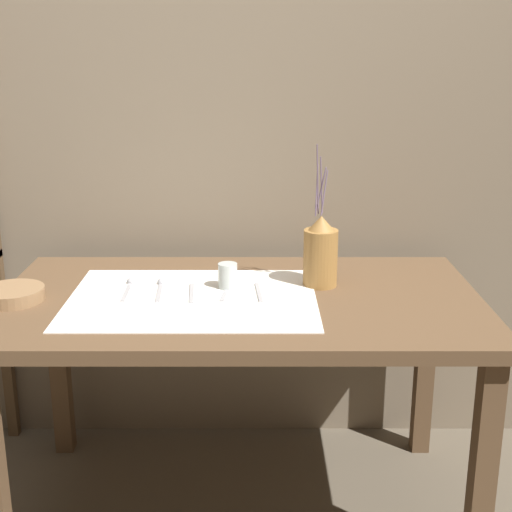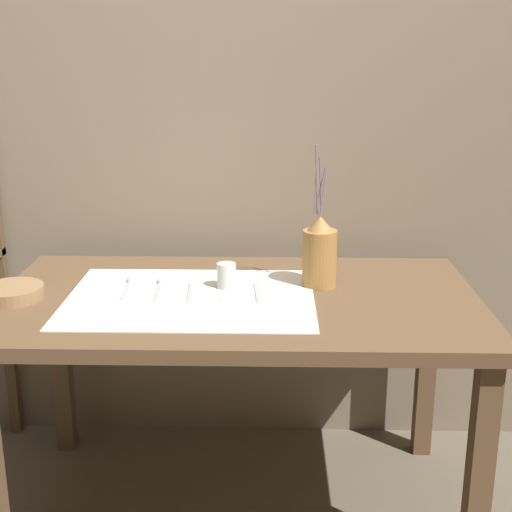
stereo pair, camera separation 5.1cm
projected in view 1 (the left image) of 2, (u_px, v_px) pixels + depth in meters
The scene contains 12 objects.
ground_plane at pixel (239, 505), 2.27m from camera, with size 12.00×12.00×0.00m, color brown.
stone_wall_back at pixel (240, 108), 2.41m from camera, with size 7.00×0.06×2.40m.
wooden_table at pixel (238, 322), 2.09m from camera, with size 1.40×0.78×0.71m.
linen_cloth at pixel (191, 298), 2.04m from camera, with size 0.71×0.52×0.00m.
pitcher_with_flowers at pixel (319, 253), 2.13m from camera, with size 0.10×0.10×0.43m.
wooden_bowl at pixel (10, 295), 2.02m from camera, with size 0.18×0.18×0.04m.
glass_tumbler_near at pixel (226, 276), 2.11m from camera, with size 0.06×0.06×0.07m.
spoon_outer at pixel (127, 285), 2.13m from camera, with size 0.02×0.18×0.02m.
spoon_inner at pixel (159, 286), 2.13m from camera, with size 0.03×0.18×0.02m.
fork_outer at pixel (190, 293), 2.07m from camera, with size 0.02×0.17×0.00m.
knife_center at pixel (224, 291), 2.09m from camera, with size 0.03×0.17×0.00m.
fork_inner at pixel (257, 292), 2.08m from camera, with size 0.03×0.17×0.00m.
Camera 1 is at (0.05, -1.95, 1.40)m, focal length 50.00 mm.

